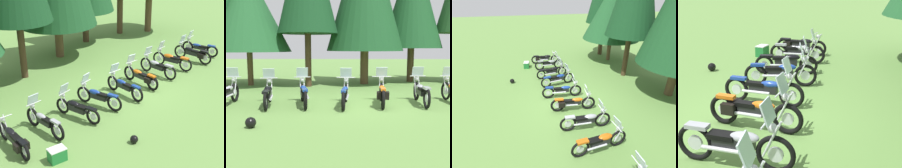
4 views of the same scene
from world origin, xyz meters
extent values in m
plane|color=#608C42|center=(0.00, 0.00, 0.00)|extent=(80.00, 80.00, 0.00)
torus|color=black|center=(-6.39, 0.49, 0.34)|extent=(0.17, 0.68, 0.67)
cylinder|color=silver|center=(-6.39, 0.49, 0.34)|extent=(0.07, 0.26, 0.25)
torus|color=black|center=(-6.53, -1.11, 0.34)|extent=(0.17, 0.68, 0.67)
cylinder|color=silver|center=(-6.53, -1.11, 0.34)|extent=(0.07, 0.26, 0.25)
cube|color=black|center=(-6.46, -0.31, 0.45)|extent=(0.29, 0.81, 0.26)
ellipsoid|color=black|center=(-6.44, -0.09, 0.61)|extent=(0.32, 0.59, 0.20)
cube|color=black|center=(-6.48, -0.53, 0.58)|extent=(0.30, 0.55, 0.10)
cube|color=black|center=(-6.53, -1.03, 0.65)|extent=(0.24, 0.46, 0.08)
cylinder|color=silver|center=(-6.47, 0.43, 0.63)|extent=(0.08, 0.34, 0.65)
cylinder|color=silver|center=(-6.31, 0.42, 0.63)|extent=(0.08, 0.34, 0.65)
cylinder|color=silver|center=(-6.40, 0.35, 0.97)|extent=(0.65, 0.10, 0.04)
sphere|color=silver|center=(-6.39, 0.44, 0.85)|extent=(0.19, 0.19, 0.17)
cylinder|color=silver|center=(-6.34, -0.50, 0.36)|extent=(0.15, 0.80, 0.08)
cube|color=black|center=(-6.68, -0.89, 0.44)|extent=(0.17, 0.33, 0.26)
cube|color=black|center=(-6.35, -0.92, 0.44)|extent=(0.17, 0.33, 0.26)
torus|color=black|center=(-5.10, 0.57, 0.37)|extent=(0.14, 0.74, 0.74)
cylinder|color=silver|center=(-5.10, 0.57, 0.37)|extent=(0.06, 0.28, 0.28)
torus|color=black|center=(-5.05, -0.91, 0.37)|extent=(0.14, 0.74, 0.74)
cylinder|color=silver|center=(-5.05, -0.91, 0.37)|extent=(0.06, 0.28, 0.28)
cube|color=black|center=(-5.08, -0.17, 0.48)|extent=(0.21, 0.74, 0.24)
ellipsoid|color=#9EA0A8|center=(-5.09, 0.03, 0.62)|extent=(0.24, 0.53, 0.18)
cube|color=black|center=(-5.07, -0.38, 0.59)|extent=(0.23, 0.50, 0.10)
cube|color=#9EA0A8|center=(-5.06, -0.83, 0.71)|extent=(0.18, 0.45, 0.08)
cylinder|color=silver|center=(-5.17, 0.51, 0.67)|extent=(0.06, 0.34, 0.65)
cylinder|color=silver|center=(-5.04, 0.51, 0.67)|extent=(0.06, 0.34, 0.65)
cylinder|color=silver|center=(-5.10, 0.43, 1.01)|extent=(0.66, 0.06, 0.04)
sphere|color=silver|center=(-5.10, 0.52, 0.89)|extent=(0.18, 0.18, 0.17)
cylinder|color=silver|center=(-4.96, -0.33, 0.39)|extent=(0.11, 0.74, 0.08)
cube|color=silver|center=(-5.10, 0.45, 1.19)|extent=(0.45, 0.17, 0.39)
torus|color=black|center=(-3.70, 0.55, 0.33)|extent=(0.22, 0.67, 0.66)
cylinder|color=silver|center=(-3.70, 0.55, 0.33)|extent=(0.09, 0.26, 0.25)
torus|color=black|center=(-3.42, -0.99, 0.33)|extent=(0.22, 0.67, 0.66)
cylinder|color=silver|center=(-3.42, -0.99, 0.33)|extent=(0.09, 0.26, 0.25)
cube|color=black|center=(-3.56, -0.22, 0.45)|extent=(0.36, 0.80, 0.27)
ellipsoid|color=black|center=(-3.60, -0.01, 0.61)|extent=(0.38, 0.59, 0.21)
cube|color=black|center=(-3.52, -0.43, 0.58)|extent=(0.35, 0.56, 0.10)
cube|color=black|center=(-3.43, -0.91, 0.64)|extent=(0.28, 0.47, 0.08)
cylinder|color=silver|center=(-3.77, 0.48, 0.63)|extent=(0.10, 0.34, 0.65)
cylinder|color=silver|center=(-3.60, 0.51, 0.63)|extent=(0.10, 0.34, 0.65)
cylinder|color=silver|center=(-3.67, 0.41, 0.97)|extent=(0.64, 0.15, 0.04)
sphere|color=silver|center=(-3.69, 0.50, 0.85)|extent=(0.20, 0.20, 0.17)
cylinder|color=silver|center=(-3.39, -0.37, 0.35)|extent=(0.22, 0.78, 0.08)
cube|color=silver|center=(-3.68, 0.43, 1.15)|extent=(0.46, 0.23, 0.39)
torus|color=black|center=(-2.43, 0.70, 0.36)|extent=(0.26, 0.72, 0.72)
cylinder|color=silver|center=(-2.43, 0.70, 0.36)|extent=(0.11, 0.28, 0.28)
torus|color=black|center=(-2.09, -0.83, 0.36)|extent=(0.26, 0.72, 0.72)
cylinder|color=silver|center=(-2.09, -0.83, 0.36)|extent=(0.11, 0.28, 0.28)
cube|color=black|center=(-2.26, -0.06, 0.47)|extent=(0.35, 0.80, 0.25)
ellipsoid|color=navy|center=(-2.31, 0.15, 0.63)|extent=(0.35, 0.59, 0.20)
cube|color=black|center=(-2.21, -0.27, 0.60)|extent=(0.33, 0.55, 0.10)
cube|color=navy|center=(-2.10, -0.75, 0.70)|extent=(0.27, 0.47, 0.08)
cylinder|color=silver|center=(-2.49, 0.63, 0.66)|extent=(0.12, 0.34, 0.65)
cylinder|color=silver|center=(-2.35, 0.66, 0.66)|extent=(0.12, 0.34, 0.65)
cylinder|color=silver|center=(-2.40, 0.56, 0.99)|extent=(0.63, 0.17, 0.04)
sphere|color=silver|center=(-2.42, 0.65, 0.87)|extent=(0.20, 0.20, 0.17)
cylinder|color=silver|center=(-2.11, -0.21, 0.38)|extent=(0.25, 0.77, 0.08)
cube|color=silver|center=(-2.40, 0.58, 1.17)|extent=(0.46, 0.24, 0.39)
torus|color=black|center=(-0.68, 0.68, 0.35)|extent=(0.15, 0.71, 0.71)
cylinder|color=silver|center=(-0.68, 0.68, 0.35)|extent=(0.07, 0.27, 0.27)
torus|color=black|center=(-0.77, -0.91, 0.35)|extent=(0.15, 0.71, 0.71)
cylinder|color=silver|center=(-0.77, -0.91, 0.35)|extent=(0.07, 0.27, 0.27)
cube|color=black|center=(-0.73, -0.12, 0.46)|extent=(0.22, 0.80, 0.24)
ellipsoid|color=navy|center=(-0.72, 0.10, 0.60)|extent=(0.25, 0.57, 0.18)
cube|color=black|center=(-0.74, -0.34, 0.57)|extent=(0.23, 0.54, 0.10)
cube|color=navy|center=(-0.77, -0.83, 0.68)|extent=(0.18, 0.45, 0.08)
cylinder|color=silver|center=(-0.75, 0.62, 0.65)|extent=(0.06, 0.34, 0.65)
cylinder|color=silver|center=(-0.62, 0.61, 0.65)|extent=(0.06, 0.34, 0.65)
cylinder|color=silver|center=(-0.69, 0.54, 0.99)|extent=(0.72, 0.08, 0.04)
sphere|color=silver|center=(-0.69, 0.63, 0.87)|extent=(0.18, 0.18, 0.17)
cylinder|color=silver|center=(-0.63, -0.30, 0.37)|extent=(0.12, 0.79, 0.08)
cube|color=silver|center=(-0.69, 0.56, 1.17)|extent=(0.45, 0.18, 0.39)
torus|color=black|center=(0.74, 0.94, 0.36)|extent=(0.17, 0.73, 0.73)
cylinder|color=silver|center=(0.74, 0.94, 0.36)|extent=(0.07, 0.28, 0.28)
torus|color=black|center=(0.60, -0.64, 0.36)|extent=(0.17, 0.73, 0.73)
cylinder|color=silver|center=(0.60, -0.64, 0.36)|extent=(0.07, 0.28, 0.28)
cube|color=black|center=(0.67, 0.15, 0.47)|extent=(0.25, 0.80, 0.23)
ellipsoid|color=#D16014|center=(0.69, 0.37, 0.61)|extent=(0.27, 0.58, 0.18)
cube|color=black|center=(0.65, -0.07, 0.58)|extent=(0.26, 0.54, 0.10)
cube|color=#D16014|center=(0.61, -0.56, 0.70)|extent=(0.20, 0.45, 0.08)
cylinder|color=silver|center=(0.67, 0.89, 0.66)|extent=(0.07, 0.34, 0.65)
cylinder|color=silver|center=(0.80, 0.88, 0.66)|extent=(0.07, 0.34, 0.65)
cylinder|color=silver|center=(0.73, 0.80, 1.00)|extent=(0.74, 0.10, 0.04)
sphere|color=silver|center=(0.74, 0.89, 0.88)|extent=(0.18, 0.18, 0.17)
cylinder|color=silver|center=(0.77, -0.03, 0.38)|extent=(0.15, 0.79, 0.08)
cube|color=silver|center=(0.73, 0.82, 1.18)|extent=(0.45, 0.19, 0.39)
cube|color=black|center=(0.48, -0.43, 0.46)|extent=(0.17, 0.33, 0.26)
cube|color=black|center=(0.77, -0.46, 0.46)|extent=(0.17, 0.33, 0.26)
torus|color=black|center=(2.20, 1.10, 0.37)|extent=(0.12, 0.75, 0.75)
cylinder|color=silver|center=(2.20, 1.10, 0.37)|extent=(0.06, 0.29, 0.29)
torus|color=black|center=(2.16, -0.49, 0.37)|extent=(0.12, 0.75, 0.75)
cylinder|color=silver|center=(2.16, -0.49, 0.37)|extent=(0.06, 0.29, 0.29)
cube|color=black|center=(2.18, 0.30, 0.48)|extent=(0.23, 0.79, 0.25)
ellipsoid|color=#9EA0A8|center=(2.18, 0.52, 0.63)|extent=(0.28, 0.57, 0.19)
cube|color=black|center=(2.17, 0.08, 0.60)|extent=(0.26, 0.53, 0.10)
cube|color=#9EA0A8|center=(2.16, -0.41, 0.73)|extent=(0.21, 0.44, 0.08)
cylinder|color=silver|center=(2.11, 1.04, 0.67)|extent=(0.05, 0.34, 0.65)
cylinder|color=silver|center=(2.28, 1.04, 0.67)|extent=(0.05, 0.34, 0.65)
cylinder|color=silver|center=(2.19, 0.96, 1.01)|extent=(0.62, 0.05, 0.04)
sphere|color=silver|center=(2.20, 1.05, 0.89)|extent=(0.17, 0.17, 0.17)
cylinder|color=silver|center=(2.31, 0.12, 0.39)|extent=(0.10, 0.79, 0.08)
cube|color=silver|center=(2.19, 0.98, 1.19)|extent=(0.44, 0.16, 0.39)
cylinder|color=silver|center=(3.44, 1.06, 1.00)|extent=(0.68, 0.12, 0.04)
cube|color=silver|center=(3.44, 1.08, 1.18)|extent=(0.46, 0.21, 0.39)
cube|color=#1E7233|center=(-5.80, -1.88, 0.22)|extent=(0.61, 0.47, 0.43)
cube|color=silver|center=(-5.80, -1.88, 0.45)|extent=(0.62, 0.48, 0.04)
sphere|color=black|center=(-3.25, -2.96, 0.15)|extent=(0.30, 0.30, 0.30)
camera|label=1|loc=(-11.25, -9.90, 7.10)|focal=56.66mm
camera|label=2|loc=(-0.71, -10.04, 2.16)|focal=43.93mm
camera|label=3|loc=(8.28, -2.10, 5.59)|focal=29.59mm
camera|label=4|loc=(6.78, 2.51, 3.37)|focal=50.37mm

